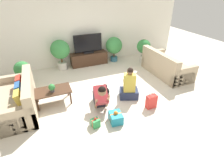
% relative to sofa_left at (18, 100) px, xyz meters
% --- Properties ---
extents(ground_plane, '(16.00, 16.00, 0.00)m').
position_rel_sofa_left_xyz_m(ground_plane, '(2.38, -0.18, -0.30)').
color(ground_plane, beige).
extents(wall_back, '(8.40, 0.06, 2.60)m').
position_rel_sofa_left_xyz_m(wall_back, '(2.38, 2.45, 1.00)').
color(wall_back, white).
rests_on(wall_back, ground_plane).
extents(sofa_left, '(0.93, 1.87, 0.86)m').
position_rel_sofa_left_xyz_m(sofa_left, '(0.00, 0.00, 0.00)').
color(sofa_left, tan).
rests_on(sofa_left, ground_plane).
extents(sofa_right, '(0.93, 1.87, 0.86)m').
position_rel_sofa_left_xyz_m(sofa_right, '(4.76, 0.24, -0.00)').
color(sofa_right, tan).
rests_on(sofa_right, ground_plane).
extents(coffee_table, '(0.96, 0.57, 0.40)m').
position_rel_sofa_left_xyz_m(coffee_table, '(0.86, -0.03, 0.05)').
color(coffee_table, '#472D1E').
rests_on(coffee_table, ground_plane).
extents(tv_console, '(1.44, 0.44, 0.49)m').
position_rel_sofa_left_xyz_m(tv_console, '(2.50, 2.16, -0.06)').
color(tv_console, '#472D1E').
rests_on(tv_console, ground_plane).
extents(tv, '(1.10, 0.20, 0.73)m').
position_rel_sofa_left_xyz_m(tv, '(2.50, 2.16, 0.51)').
color(tv, black).
rests_on(tv, tv_console).
extents(potted_plant_back_right, '(0.67, 0.67, 1.01)m').
position_rel_sofa_left_xyz_m(potted_plant_back_right, '(3.57, 2.11, 0.34)').
color(potted_plant_back_right, '#336B84').
rests_on(potted_plant_back_right, ground_plane).
extents(potted_plant_corner_left, '(0.48, 0.48, 0.83)m').
position_rel_sofa_left_xyz_m(potted_plant_corner_left, '(0.14, 1.29, 0.23)').
color(potted_plant_corner_left, '#A36042').
rests_on(potted_plant_corner_left, ground_plane).
extents(potted_plant_corner_right, '(0.55, 0.55, 0.95)m').
position_rel_sofa_left_xyz_m(potted_plant_corner_right, '(4.61, 1.52, 0.32)').
color(potted_plant_corner_right, beige).
rests_on(potted_plant_corner_right, ground_plane).
extents(potted_plant_back_left, '(0.69, 0.69, 1.13)m').
position_rel_sofa_left_xyz_m(potted_plant_back_left, '(1.43, 2.11, 0.42)').
color(potted_plant_back_left, beige).
rests_on(potted_plant_back_left, ground_plane).
extents(person_kneeling, '(0.42, 0.80, 0.78)m').
position_rel_sofa_left_xyz_m(person_kneeling, '(1.96, -0.71, 0.04)').
color(person_kneeling, '#23232D').
rests_on(person_kneeling, ground_plane).
extents(person_sitting, '(0.63, 0.60, 0.95)m').
position_rel_sofa_left_xyz_m(person_sitting, '(2.86, -0.59, 0.03)').
color(person_sitting, '#283351').
rests_on(person_sitting, ground_plane).
extents(dog, '(0.18, 0.48, 0.31)m').
position_rel_sofa_left_xyz_m(dog, '(2.30, -0.24, -0.11)').
color(dog, black).
rests_on(dog, ground_plane).
extents(gift_box_a, '(0.32, 0.38, 0.31)m').
position_rel_sofa_left_xyz_m(gift_box_a, '(2.10, -1.38, -0.18)').
color(gift_box_a, teal).
rests_on(gift_box_a, ground_plane).
extents(gift_box_b, '(0.21, 0.20, 0.25)m').
position_rel_sofa_left_xyz_m(gift_box_b, '(1.61, -1.35, -0.20)').
color(gift_box_b, '#2D934C').
rests_on(gift_box_b, ground_plane).
extents(gift_bag_a, '(0.29, 0.19, 0.39)m').
position_rel_sofa_left_xyz_m(gift_bag_a, '(3.19, -1.23, -0.12)').
color(gift_bag_a, red).
rests_on(gift_bag_a, ground_plane).
extents(mug, '(0.12, 0.08, 0.09)m').
position_rel_sofa_left_xyz_m(mug, '(0.86, -0.02, 0.15)').
color(mug, '#386BAD').
rests_on(mug, coffee_table).
extents(tabletop_plant, '(0.17, 0.17, 0.22)m').
position_rel_sofa_left_xyz_m(tabletop_plant, '(0.85, -0.11, 0.22)').
color(tabletop_plant, '#4C4C51').
rests_on(tabletop_plant, coffee_table).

